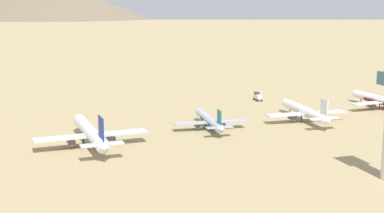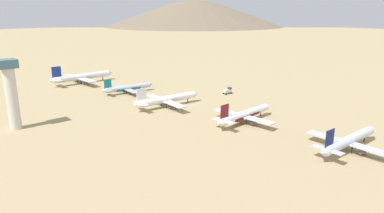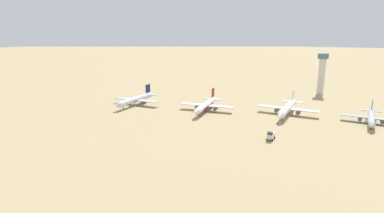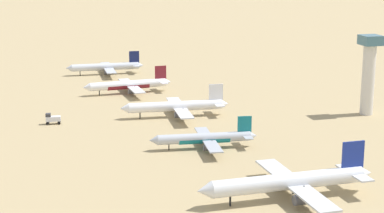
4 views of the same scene
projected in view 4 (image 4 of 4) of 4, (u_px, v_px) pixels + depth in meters
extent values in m
plane|color=tan|center=(167.00, 116.00, 242.22)|extent=(1800.00, 1800.00, 0.00)
cylinder|color=silver|center=(105.00, 67.00, 321.76)|extent=(32.95, 4.07, 3.47)
cone|color=silver|center=(69.00, 68.00, 317.68)|extent=(2.99, 3.46, 3.40)
cone|color=silver|center=(141.00, 65.00, 325.81)|extent=(2.61, 3.17, 3.12)
cube|color=#141E51|center=(134.00, 57.00, 324.09)|extent=(5.03, 0.41, 6.40)
cube|color=#B6BBC5|center=(135.00, 65.00, 325.10)|extent=(3.12, 11.02, 0.33)
cube|color=#B6BBC5|center=(108.00, 68.00, 322.22)|extent=(5.13, 31.14, 0.41)
cylinder|color=#4C4C54|center=(108.00, 72.00, 317.17)|extent=(3.88, 2.17, 2.10)
cylinder|color=#4C4C54|center=(106.00, 68.00, 327.53)|extent=(3.88, 2.17, 2.10)
cylinder|color=black|center=(80.00, 72.00, 319.41)|extent=(0.40, 0.40, 3.49)
cylinder|color=black|center=(111.00, 72.00, 320.54)|extent=(0.40, 0.40, 3.49)
cylinder|color=black|center=(110.00, 70.00, 325.02)|extent=(0.40, 0.40, 3.49)
cylinder|color=white|center=(128.00, 85.00, 279.65)|extent=(33.34, 6.00, 3.50)
cone|color=white|center=(86.00, 87.00, 273.95)|extent=(3.20, 3.64, 3.43)
cone|color=white|center=(168.00, 82.00, 285.29)|extent=(2.81, 3.34, 3.15)
cube|color=maroon|center=(161.00, 73.00, 283.27)|extent=(5.08, 0.70, 6.45)
cube|color=silver|center=(162.00, 81.00, 284.33)|extent=(3.78, 11.25, 0.33)
cube|color=silver|center=(131.00, 86.00, 280.23)|extent=(6.96, 31.59, 0.41)
cylinder|color=#4C4C54|center=(133.00, 91.00, 275.22)|extent=(4.02, 2.41, 2.12)
cylinder|color=#4C4C54|center=(127.00, 86.00, 285.38)|extent=(4.02, 2.41, 2.12)
cylinder|color=black|center=(99.00, 91.00, 276.17)|extent=(0.41, 0.41, 3.52)
cylinder|color=black|center=(135.00, 90.00, 278.67)|extent=(0.41, 0.41, 3.52)
cylinder|color=black|center=(132.00, 88.00, 283.08)|extent=(0.41, 0.41, 3.52)
cylinder|color=maroon|center=(128.00, 85.00, 279.71)|extent=(18.46, 4.88, 3.51)
cylinder|color=white|center=(176.00, 106.00, 240.71)|extent=(35.05, 5.80, 3.68)
cone|color=white|center=(124.00, 108.00, 237.15)|extent=(3.32, 3.79, 3.61)
cone|color=white|center=(225.00, 104.00, 244.24)|extent=(2.91, 3.47, 3.31)
cube|color=white|center=(216.00, 93.00, 242.57)|extent=(5.34, 0.66, 6.78)
cube|color=silver|center=(217.00, 103.00, 243.61)|extent=(3.80, 11.80, 0.35)
cube|color=silver|center=(179.00, 108.00, 241.14)|extent=(6.84, 33.19, 0.44)
cylinder|color=#4C4C54|center=(180.00, 115.00, 235.77)|extent=(4.20, 2.47, 2.23)
cylinder|color=#4C4C54|center=(175.00, 108.00, 246.85)|extent=(4.20, 2.47, 2.23)
cylinder|color=black|center=(140.00, 114.00, 238.75)|extent=(0.43, 0.43, 3.70)
cylinder|color=black|center=(183.00, 113.00, 239.29)|extent=(0.43, 0.43, 3.70)
cylinder|color=black|center=(181.00, 110.00, 244.10)|extent=(0.43, 0.43, 3.70)
cylinder|color=#B2B7C1|center=(204.00, 138.00, 202.73)|extent=(29.43, 5.74, 3.09)
cone|color=#B2B7C1|center=(153.00, 140.00, 200.20)|extent=(2.87, 3.25, 3.03)
cone|color=#B2B7C1|center=(253.00, 136.00, 205.24)|extent=(2.52, 2.98, 2.78)
cube|color=#14727F|center=(245.00, 125.00, 203.92)|extent=(4.48, 0.69, 5.69)
cube|color=#A4A8B2|center=(246.00, 135.00, 204.78)|extent=(3.48, 9.95, 0.29)
cube|color=#A4A8B2|center=(208.00, 139.00, 203.06)|extent=(6.56, 27.90, 0.37)
cylinder|color=#4C4C54|center=(209.00, 148.00, 198.54)|extent=(3.57, 2.17, 1.87)
cylinder|color=#4C4C54|center=(203.00, 139.00, 207.89)|extent=(3.57, 2.17, 1.87)
cylinder|color=black|center=(169.00, 145.00, 201.41)|extent=(0.36, 0.36, 3.11)
cylinder|color=black|center=(212.00, 145.00, 201.47)|extent=(0.36, 0.36, 3.11)
cylinder|color=black|center=(209.00, 141.00, 205.52)|extent=(0.36, 0.36, 3.11)
cylinder|color=#14727F|center=(204.00, 139.00, 202.79)|extent=(16.31, 4.55, 3.10)
cylinder|color=silver|center=(288.00, 181.00, 161.27)|extent=(40.33, 5.59, 4.24)
cone|color=silver|center=(204.00, 191.00, 155.22)|extent=(3.71, 4.28, 4.16)
cone|color=silver|center=(366.00, 173.00, 167.27)|extent=(3.25, 3.92, 3.82)
cube|color=navy|center=(353.00, 156.00, 164.98)|extent=(6.15, 0.60, 7.82)
cube|color=silver|center=(354.00, 173.00, 166.24)|extent=(4.02, 13.51, 0.40)
cube|color=silver|center=(295.00, 184.00, 161.91)|extent=(6.86, 38.14, 0.50)
cylinder|color=#4C4C54|center=(303.00, 199.00, 155.79)|extent=(4.77, 2.72, 2.57)
cylinder|color=#4C4C54|center=(280.00, 181.00, 168.27)|extent=(4.77, 2.72, 2.57)
cylinder|color=black|center=(230.00, 198.00, 157.65)|extent=(0.49, 0.49, 4.27)
cylinder|color=black|center=(303.00, 194.00, 159.95)|extent=(0.49, 0.49, 4.27)
cylinder|color=black|center=(293.00, 186.00, 165.36)|extent=(0.49, 0.49, 4.27)
cube|color=silver|center=(53.00, 119.00, 231.27)|extent=(5.37, 2.71, 1.70)
cube|color=#333338|center=(48.00, 115.00, 230.66)|extent=(1.96, 2.21, 1.10)
cylinder|color=black|center=(48.00, 124.00, 230.17)|extent=(1.12, 0.44, 1.10)
cylinder|color=black|center=(48.00, 122.00, 232.37)|extent=(1.12, 0.44, 1.10)
cylinder|color=black|center=(59.00, 123.00, 230.84)|extent=(1.12, 0.44, 1.10)
cylinder|color=black|center=(59.00, 121.00, 233.04)|extent=(1.12, 0.44, 1.10)
cylinder|color=beige|center=(368.00, 80.00, 242.40)|extent=(4.80, 4.80, 26.28)
cube|color=#3F6B7A|center=(371.00, 40.00, 238.85)|extent=(7.20, 7.20, 3.60)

